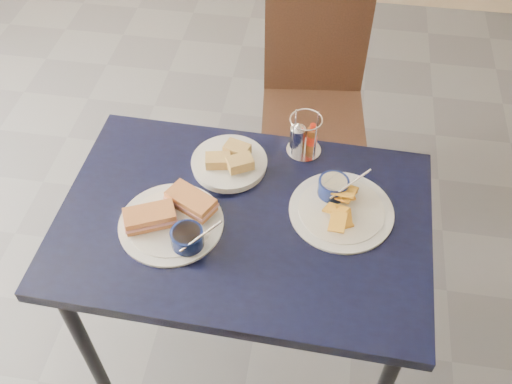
# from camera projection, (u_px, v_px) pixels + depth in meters

# --- Properties ---
(ground) EXTENTS (6.00, 6.00, 0.00)m
(ground) POSITION_uv_depth(u_px,v_px,m) (254.00, 333.00, 2.21)
(ground) COLOR #525257
(ground) RESTS_ON ground
(dining_table) EXTENTS (1.08, 0.74, 0.75)m
(dining_table) POSITION_uv_depth(u_px,v_px,m) (244.00, 234.00, 1.69)
(dining_table) COLOR black
(dining_table) RESTS_ON ground
(chair_far) EXTENTS (0.46, 0.44, 0.89)m
(chair_far) POSITION_uv_depth(u_px,v_px,m) (316.00, 91.00, 2.38)
(chair_far) COLOR black
(chair_far) RESTS_ON ground
(sandwich_plate) EXTENTS (0.31, 0.30, 0.12)m
(sandwich_plate) POSITION_uv_depth(u_px,v_px,m) (174.00, 219.00, 1.59)
(sandwich_plate) COLOR white
(sandwich_plate) RESTS_ON dining_table
(plantain_plate) EXTENTS (0.30, 0.30, 0.12)m
(plantain_plate) POSITION_uv_depth(u_px,v_px,m) (339.00, 203.00, 1.64)
(plantain_plate) COLOR white
(plantain_plate) RESTS_ON dining_table
(bread_basket) EXTENTS (0.23, 0.23, 0.07)m
(bread_basket) POSITION_uv_depth(u_px,v_px,m) (230.00, 162.00, 1.75)
(bread_basket) COLOR white
(bread_basket) RESTS_ON dining_table
(condiment_caddy) EXTENTS (0.11, 0.11, 0.14)m
(condiment_caddy) POSITION_uv_depth(u_px,v_px,m) (303.00, 137.00, 1.77)
(condiment_caddy) COLOR silver
(condiment_caddy) RESTS_ON dining_table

